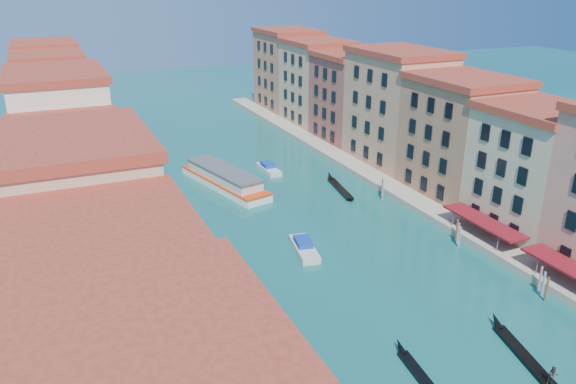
% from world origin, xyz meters
% --- Properties ---
extents(left_bank_palazzos, '(12.80, 128.40, 21.00)m').
position_xyz_m(left_bank_palazzos, '(-26.00, 64.68, 9.71)').
color(left_bank_palazzos, '#C3B488').
rests_on(left_bank_palazzos, ground).
extents(right_bank_palazzos, '(12.80, 128.40, 21.00)m').
position_xyz_m(right_bank_palazzos, '(30.00, 65.00, 9.75)').
color(right_bank_palazzos, '#A5453E').
rests_on(right_bank_palazzos, ground).
extents(quay, '(4.00, 140.00, 1.00)m').
position_xyz_m(quay, '(22.00, 65.00, 0.50)').
color(quay, '#A49A84').
rests_on(quay, ground).
extents(mooring_poles_right, '(1.44, 54.24, 3.20)m').
position_xyz_m(mooring_poles_right, '(19.10, 28.80, 1.30)').
color(mooring_poles_right, '#59321E').
rests_on(mooring_poles_right, ground).
extents(vaporetto_far, '(9.57, 21.45, 3.11)m').
position_xyz_m(vaporetto_far, '(-2.25, 72.71, 1.40)').
color(vaporetto_far, white).
rests_on(vaporetto_far, ground).
extents(gondola_fore, '(2.17, 10.86, 2.17)m').
position_xyz_m(gondola_fore, '(-1.41, 19.47, 0.37)').
color(gondola_fore, black).
rests_on(gondola_fore, ground).
extents(gondola_right, '(3.94, 12.21, 2.47)m').
position_xyz_m(gondola_right, '(8.92, 18.20, 0.47)').
color(gondola_right, black).
rests_on(gondola_right, ground).
extents(gondola_far, '(3.04, 12.69, 1.80)m').
position_xyz_m(gondola_far, '(14.55, 63.61, 0.37)').
color(gondola_far, black).
rests_on(gondola_far, ground).
extents(motorboat_mid, '(3.60, 7.66, 1.52)m').
position_xyz_m(motorboat_mid, '(-0.27, 46.09, 0.59)').
color(motorboat_mid, silver).
rests_on(motorboat_mid, ground).
extents(motorboat_far, '(2.26, 7.05, 1.46)m').
position_xyz_m(motorboat_far, '(7.38, 76.95, 0.57)').
color(motorboat_far, silver).
rests_on(motorboat_far, ground).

